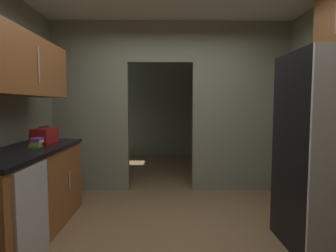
# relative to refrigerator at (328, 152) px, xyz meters

# --- Properties ---
(ground) EXTENTS (20.00, 20.00, 0.00)m
(ground) POSITION_rel_refrigerator_xyz_m (-1.44, 0.11, -0.93)
(ground) COLOR brown
(kitchen_partition) EXTENTS (3.76, 0.12, 2.69)m
(kitchen_partition) POSITION_rel_refrigerator_xyz_m (-1.40, 1.86, 0.49)
(kitchen_partition) COLOR gray
(kitchen_partition) RESTS_ON ground
(adjoining_room_shell) EXTENTS (3.76, 3.11, 2.69)m
(adjoining_room_shell) POSITION_rel_refrigerator_xyz_m (-1.44, 3.97, 0.41)
(adjoining_room_shell) COLOR gray
(adjoining_room_shell) RESTS_ON ground
(refrigerator) EXTENTS (0.76, 0.80, 1.87)m
(refrigerator) POSITION_rel_refrigerator_xyz_m (0.00, 0.00, 0.00)
(refrigerator) COLOR black
(refrigerator) RESTS_ON ground
(lower_cabinet_run) EXTENTS (0.65, 1.81, 0.92)m
(lower_cabinet_run) POSITION_rel_refrigerator_xyz_m (-3.00, 0.27, -0.47)
(lower_cabinet_run) COLOR brown
(lower_cabinet_run) RESTS_ON ground
(dishwasher) EXTENTS (0.02, 0.56, 0.86)m
(dishwasher) POSITION_rel_refrigerator_xyz_m (-2.69, -0.23, -0.50)
(dishwasher) COLOR #B7BABC
(dishwasher) RESTS_ON ground
(upper_cabinet_counterside) EXTENTS (0.36, 1.63, 0.61)m
(upper_cabinet_counterside) POSITION_rel_refrigerator_xyz_m (-3.00, 0.27, 0.84)
(upper_cabinet_counterside) COLOR brown
(boombox) EXTENTS (0.20, 0.37, 0.21)m
(boombox) POSITION_rel_refrigerator_xyz_m (-2.97, 0.71, 0.08)
(boombox) COLOR maroon
(boombox) RESTS_ON lower_cabinet_run
(book_stack) EXTENTS (0.13, 0.17, 0.10)m
(book_stack) POSITION_rel_refrigerator_xyz_m (-2.93, 0.39, 0.04)
(book_stack) COLOR #388C47
(book_stack) RESTS_ON lower_cabinet_run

